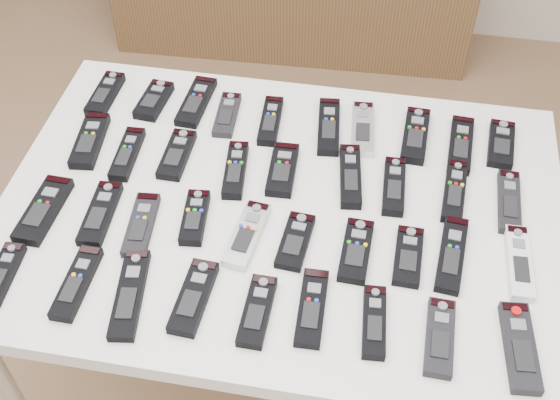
% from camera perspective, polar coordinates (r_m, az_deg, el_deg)
% --- Properties ---
extents(ground, '(4.00, 4.00, 0.00)m').
position_cam_1_polar(ground, '(2.19, -2.98, -14.74)').
color(ground, olive).
rests_on(ground, ground).
extents(table, '(1.25, 0.88, 0.78)m').
position_cam_1_polar(table, '(1.60, 0.00, -1.89)').
color(table, white).
rests_on(table, ground).
extents(remote_0, '(0.05, 0.16, 0.02)m').
position_cam_1_polar(remote_0, '(1.88, -14.02, 8.34)').
color(remote_0, black).
rests_on(remote_0, table).
extents(remote_1, '(0.07, 0.14, 0.02)m').
position_cam_1_polar(remote_1, '(1.84, -10.22, 7.98)').
color(remote_1, black).
rests_on(remote_1, table).
extents(remote_2, '(0.07, 0.19, 0.02)m').
position_cam_1_polar(remote_2, '(1.82, -6.82, 7.94)').
color(remote_2, black).
rests_on(remote_2, table).
extents(remote_3, '(0.06, 0.16, 0.02)m').
position_cam_1_polar(remote_3, '(1.77, -4.33, 6.92)').
color(remote_3, black).
rests_on(remote_3, table).
extents(remote_4, '(0.05, 0.17, 0.02)m').
position_cam_1_polar(remote_4, '(1.75, -0.77, 6.46)').
color(remote_4, black).
rests_on(remote_4, table).
extents(remote_5, '(0.07, 0.20, 0.02)m').
position_cam_1_polar(remote_5, '(1.74, 3.98, 5.98)').
color(remote_5, black).
rests_on(remote_5, table).
extents(remote_6, '(0.07, 0.19, 0.02)m').
position_cam_1_polar(remote_6, '(1.74, 6.72, 5.74)').
color(remote_6, '#B7B7BC').
rests_on(remote_6, table).
extents(remote_7, '(0.07, 0.19, 0.02)m').
position_cam_1_polar(remote_7, '(1.74, 10.94, 5.17)').
color(remote_7, black).
rests_on(remote_7, table).
extents(remote_8, '(0.06, 0.19, 0.02)m').
position_cam_1_polar(remote_8, '(1.74, 14.48, 4.38)').
color(remote_8, black).
rests_on(remote_8, table).
extents(remote_9, '(0.07, 0.16, 0.02)m').
position_cam_1_polar(remote_9, '(1.77, 17.53, 4.36)').
color(remote_9, black).
rests_on(remote_9, table).
extents(remote_10, '(0.08, 0.19, 0.02)m').
position_cam_1_polar(remote_10, '(1.75, -15.20, 4.69)').
color(remote_10, black).
rests_on(remote_10, table).
extents(remote_11, '(0.05, 0.17, 0.02)m').
position_cam_1_polar(remote_11, '(1.70, -12.31, 3.69)').
color(remote_11, black).
rests_on(remote_11, table).
extents(remote_12, '(0.06, 0.16, 0.02)m').
position_cam_1_polar(remote_12, '(1.68, -8.39, 3.68)').
color(remote_12, black).
rests_on(remote_12, table).
extents(remote_13, '(0.06, 0.18, 0.02)m').
position_cam_1_polar(remote_13, '(1.62, -3.64, 2.46)').
color(remote_13, black).
rests_on(remote_13, table).
extents(remote_14, '(0.07, 0.16, 0.02)m').
position_cam_1_polar(remote_14, '(1.62, 0.21, 2.49)').
color(remote_14, black).
rests_on(remote_14, table).
extents(remote_15, '(0.07, 0.19, 0.02)m').
position_cam_1_polar(remote_15, '(1.61, 5.74, 1.95)').
color(remote_15, black).
rests_on(remote_15, table).
extents(remote_16, '(0.05, 0.17, 0.02)m').
position_cam_1_polar(remote_16, '(1.60, 9.24, 1.11)').
color(remote_16, black).
rests_on(remote_16, table).
extents(remote_17, '(0.06, 0.19, 0.02)m').
position_cam_1_polar(remote_17, '(1.62, 14.00, 0.71)').
color(remote_17, black).
rests_on(remote_17, table).
extents(remote_18, '(0.05, 0.18, 0.02)m').
position_cam_1_polar(remote_18, '(1.63, 18.12, -0.14)').
color(remote_18, black).
rests_on(remote_18, table).
extents(remote_19, '(0.07, 0.19, 0.02)m').
position_cam_1_polar(remote_19, '(1.62, -18.67, -0.76)').
color(remote_19, black).
rests_on(remote_19, table).
extents(remote_20, '(0.06, 0.18, 0.02)m').
position_cam_1_polar(remote_20, '(1.58, -14.40, -1.06)').
color(remote_20, black).
rests_on(remote_20, table).
extents(remote_21, '(0.07, 0.18, 0.02)m').
position_cam_1_polar(remote_21, '(1.54, -11.21, -1.98)').
color(remote_21, black).
rests_on(remote_21, table).
extents(remote_22, '(0.06, 0.15, 0.02)m').
position_cam_1_polar(remote_22, '(1.53, -6.94, -1.41)').
color(remote_22, black).
rests_on(remote_22, table).
extents(remote_23, '(0.07, 0.18, 0.02)m').
position_cam_1_polar(remote_23, '(1.49, -2.71, -2.83)').
color(remote_23, '#B7B7BC').
rests_on(remote_23, table).
extents(remote_24, '(0.07, 0.15, 0.02)m').
position_cam_1_polar(remote_24, '(1.48, 1.25, -3.36)').
color(remote_24, black).
rests_on(remote_24, table).
extents(remote_25, '(0.06, 0.16, 0.02)m').
position_cam_1_polar(remote_25, '(1.47, 6.20, -4.12)').
color(remote_25, black).
rests_on(remote_25, table).
extents(remote_26, '(0.06, 0.15, 0.02)m').
position_cam_1_polar(remote_26, '(1.48, 10.38, -4.52)').
color(remote_26, black).
rests_on(remote_26, table).
extents(remote_27, '(0.07, 0.20, 0.02)m').
position_cam_1_polar(remote_27, '(1.50, 13.78, -4.31)').
color(remote_27, black).
rests_on(remote_27, table).
extents(remote_28, '(0.05, 0.19, 0.02)m').
position_cam_1_polar(remote_28, '(1.52, 18.86, -4.83)').
color(remote_28, silver).
rests_on(remote_28, table).
extents(remote_29, '(0.05, 0.15, 0.02)m').
position_cam_1_polar(remote_29, '(1.53, -21.62, -5.65)').
color(remote_29, black).
rests_on(remote_29, table).
extents(remote_30, '(0.05, 0.18, 0.02)m').
position_cam_1_polar(remote_30, '(1.47, -16.19, -6.48)').
color(remote_30, black).
rests_on(remote_30, table).
extents(remote_31, '(0.08, 0.21, 0.02)m').
position_cam_1_polar(remote_31, '(1.43, -12.11, -7.49)').
color(remote_31, black).
rests_on(remote_31, table).
extents(remote_32, '(0.06, 0.17, 0.02)m').
position_cam_1_polar(remote_32, '(1.40, -7.03, -7.84)').
color(remote_32, black).
rests_on(remote_32, table).
extents(remote_33, '(0.05, 0.16, 0.02)m').
position_cam_1_polar(remote_33, '(1.37, -1.87, -9.01)').
color(remote_33, black).
rests_on(remote_33, table).
extents(remote_34, '(0.06, 0.18, 0.02)m').
position_cam_1_polar(remote_34, '(1.38, 2.60, -8.73)').
color(remote_34, black).
rests_on(remote_34, table).
extents(remote_35, '(0.05, 0.16, 0.02)m').
position_cam_1_polar(remote_35, '(1.37, 7.66, -9.79)').
color(remote_35, black).
rests_on(remote_35, table).
extents(remote_36, '(0.06, 0.17, 0.02)m').
position_cam_1_polar(remote_36, '(1.38, 12.86, -10.83)').
color(remote_36, black).
rests_on(remote_36, table).
extents(remote_37, '(0.07, 0.19, 0.02)m').
position_cam_1_polar(remote_37, '(1.40, 18.91, -11.24)').
color(remote_37, black).
rests_on(remote_37, table).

